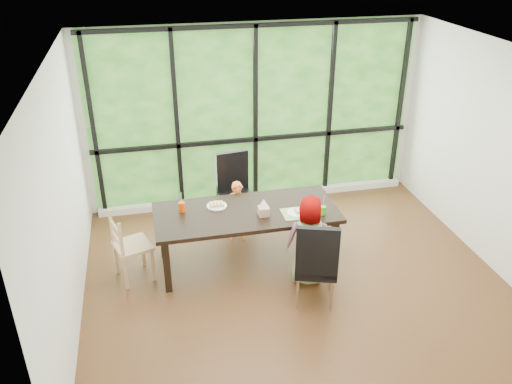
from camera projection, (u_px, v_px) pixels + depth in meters
The scene contains 22 objects.
ground at pixel (295, 280), 6.45m from camera, with size 5.00×5.00×0.00m, color black.
back_wall at pixel (255, 116), 7.78m from camera, with size 5.00×5.00×0.00m, color silver.
foliage_backdrop at pixel (255, 116), 7.76m from camera, with size 4.80×0.02×2.65m, color #1E5016.
window_mullions at pixel (255, 117), 7.73m from camera, with size 4.80×0.06×2.65m, color black, non-canonical shape.
window_sill at pixel (256, 196), 8.29m from camera, with size 4.80×0.12×0.10m, color silver.
dining_table at pixel (246, 237), 6.61m from camera, with size 2.24×0.96×0.75m, color black.
chair_window_leather at pixel (237, 193), 7.33m from camera, with size 0.46×0.46×1.08m, color black.
chair_interior_leather at pixel (316, 261), 5.87m from camera, with size 0.46×0.46×1.08m, color black.
chair_end_beech at pixel (132, 246), 6.30m from camera, with size 0.42×0.40×0.90m, color tan.
child_toddler at pixel (238, 211), 7.09m from camera, with size 0.31×0.21×0.86m, color orange.
child_older at pixel (311, 240), 6.19m from camera, with size 0.55×0.36×1.13m, color gray.
placemat at pixel (299, 213), 6.39m from camera, with size 0.42×0.31×0.01m, color tan.
plate_far at pixel (217, 206), 6.54m from camera, with size 0.25×0.25×0.02m, color white.
plate_near at pixel (297, 213), 6.39m from camera, with size 0.24×0.24×0.01m, color white.
orange_cup at pixel (182, 207), 6.41m from camera, with size 0.08×0.08×0.12m, color #F14400.
green_cup at pixel (323, 211), 6.34m from camera, with size 0.07×0.07×0.11m, color green.
tissue_box at pixel (264, 211), 6.33m from camera, with size 0.13×0.13×0.11m, color tan.
crepe_rolls_far at pixel (217, 204), 6.53m from camera, with size 0.20×0.12×0.04m, color tan, non-canonical shape.
crepe_rolls_near at pixel (297, 211), 6.38m from camera, with size 0.05×0.12×0.04m, color tan, non-canonical shape.
straw_white at pixel (181, 200), 6.36m from camera, with size 0.01×0.01×0.20m, color white.
straw_pink at pixel (323, 204), 6.30m from camera, with size 0.01×0.01×0.20m, color pink.
tissue at pixel (264, 203), 6.28m from camera, with size 0.12×0.12×0.11m, color white.
Camera 1 is at (-1.61, -5.01, 3.90)m, focal length 36.99 mm.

